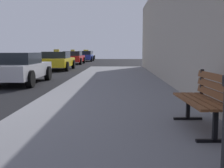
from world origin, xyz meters
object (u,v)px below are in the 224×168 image
Objects in this scene: bench at (206,97)px; car_silver at (17,68)px; car_red at (73,57)px; car_white at (87,55)px; car_blue at (85,56)px; car_yellow at (57,61)px.

car_silver is at bearing 123.82° from bench.
car_red is (-0.34, 17.10, 0.00)m from car_silver.
bench is 0.36× the size of car_silver.
car_red is 1.07× the size of car_white.
car_red and car_blue have the same top height.
car_yellow is 22.60m from car_white.
bench is at bearing -81.35° from car_white.
bench is 25.22m from car_red.
car_red is at bearing 91.13° from car_silver.
car_yellow is at bearing -88.45° from car_red.
bench is 16.77m from car_yellow.
car_yellow is 1.08× the size of car_blue.
car_silver is 0.96× the size of car_red.
car_white reaches higher than car_silver.
car_red is at bearing 91.55° from car_yellow.
car_yellow reaches higher than bench.
car_silver is 24.40m from car_blue.
bench is 0.38× the size of car_blue.
car_silver is 8.38m from car_yellow.
car_silver is at bearing -89.33° from car_white.
bench is 9.24m from car_silver.
car_silver is 1.05× the size of car_blue.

